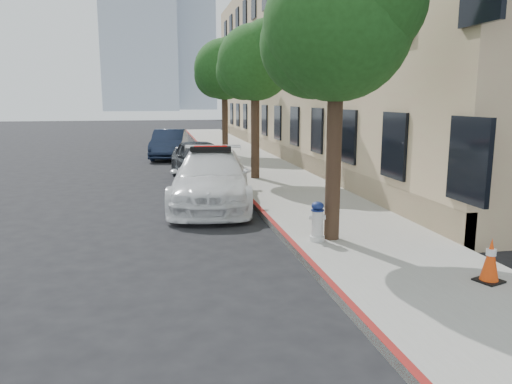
{
  "coord_description": "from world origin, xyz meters",
  "views": [
    {
      "loc": [
        -0.46,
        -11.21,
        2.91
      ],
      "look_at": [
        1.52,
        -1.18,
        1.0
      ],
      "focal_mm": 35.0,
      "sensor_mm": 36.0,
      "label": 1
    }
  ],
  "objects": [
    {
      "name": "tower_right",
      "position": [
        9.0,
        135.0,
        22.0
      ],
      "size": [
        14.0,
        14.0,
        44.0
      ],
      "primitive_type": "cube",
      "color": "#9EA8B7",
      "rests_on": "ground"
    },
    {
      "name": "tree_mid",
      "position": [
        2.93,
        5.99,
        4.16
      ],
      "size": [
        2.77,
        2.64,
        5.43
      ],
      "color": "black",
      "rests_on": "sidewalk"
    },
    {
      "name": "parked_car_mid",
      "position": [
        1.01,
        6.75,
        0.73
      ],
      "size": [
        2.17,
        4.45,
        1.46
      ],
      "primitive_type": "imported",
      "rotation": [
        0.0,
        0.0,
        0.11
      ],
      "color": "black",
      "rests_on": "ground"
    },
    {
      "name": "fire_hydrant",
      "position": [
        2.57,
        -2.09,
        0.53
      ],
      "size": [
        0.34,
        0.3,
        0.79
      ],
      "rotation": [
        0.0,
        0.0,
        -0.27
      ],
      "color": "silver",
      "rests_on": "sidewalk"
    },
    {
      "name": "building",
      "position": [
        9.2,
        15.0,
        5.0
      ],
      "size": [
        8.0,
        36.0,
        10.0
      ],
      "primitive_type": "cube",
      "color": "tan",
      "rests_on": "ground"
    },
    {
      "name": "curb_strip",
      "position": [
        2.06,
        10.0,
        0.07
      ],
      "size": [
        0.12,
        50.0,
        0.15
      ],
      "primitive_type": "cube",
      "color": "maroon",
      "rests_on": "ground"
    },
    {
      "name": "ground",
      "position": [
        0.0,
        0.0,
        0.0
      ],
      "size": [
        120.0,
        120.0,
        0.0
      ],
      "primitive_type": "plane",
      "color": "black",
      "rests_on": "ground"
    },
    {
      "name": "traffic_cone",
      "position": [
        4.46,
        -4.76,
        0.49
      ],
      "size": [
        0.46,
        0.46,
        0.69
      ],
      "rotation": [
        0.0,
        0.0,
        0.33
      ],
      "color": "black",
      "rests_on": "sidewalk"
    },
    {
      "name": "sidewalk",
      "position": [
        3.6,
        10.0,
        0.07
      ],
      "size": [
        3.2,
        50.0,
        0.15
      ],
      "primitive_type": "cube",
      "color": "gray",
      "rests_on": "ground"
    },
    {
      "name": "parked_car_far",
      "position": [
        0.1,
        13.93,
        0.71
      ],
      "size": [
        2.08,
        4.47,
        1.42
      ],
      "primitive_type": "imported",
      "rotation": [
        0.0,
        0.0,
        -0.14
      ],
      "color": "#141D32",
      "rests_on": "ground"
    },
    {
      "name": "tree_near",
      "position": [
        2.93,
        -2.01,
        4.27
      ],
      "size": [
        2.92,
        2.82,
        5.62
      ],
      "color": "black",
      "rests_on": "sidewalk"
    },
    {
      "name": "police_car",
      "position": [
        0.95,
        2.31,
        0.76
      ],
      "size": [
        2.8,
        5.45,
        1.66
      ],
      "rotation": [
        0.0,
        0.0,
        -0.13
      ],
      "color": "white",
      "rests_on": "ground"
    },
    {
      "name": "tree_far",
      "position": [
        2.93,
        13.99,
        4.39
      ],
      "size": [
        3.1,
        3.0,
        5.81
      ],
      "color": "black",
      "rests_on": "sidewalk"
    }
  ]
}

